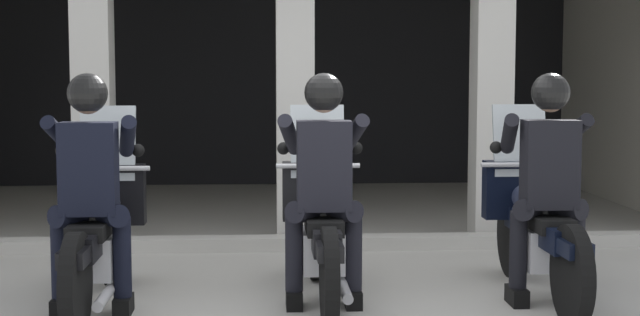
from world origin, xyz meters
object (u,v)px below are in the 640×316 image
object	(u,v)px
motorcycle_right	(535,225)
police_officer_right	(548,168)
motorcycle_center	(321,227)
police_officer_center	(324,170)
police_officer_left	(90,173)
motorcycle_left	(99,232)

from	to	relation	value
motorcycle_right	police_officer_right	bearing A→B (deg)	-105.40
motorcycle_center	police_officer_center	bearing A→B (deg)	-103.14
police_officer_left	police_officer_center	bearing A→B (deg)	-6.75
motorcycle_left	police_officer_center	distance (m)	1.60
police_officer_left	motorcycle_center	xyz separation A→B (m)	(1.53, 0.38, -0.44)
motorcycle_left	police_officer_left	world-z (taller)	police_officer_left
police_officer_left	police_officer_right	bearing A→B (deg)	-8.75
police_officer_left	police_officer_center	xyz separation A→B (m)	(1.53, 0.10, 0.00)
motorcycle_right	police_officer_right	world-z (taller)	police_officer_right
motorcycle_center	police_officer_center	world-z (taller)	police_officer_center
police_officer_left	motorcycle_center	size ratio (longest dim) A/B	0.78
motorcycle_left	motorcycle_center	xyz separation A→B (m)	(1.53, 0.10, 0.00)
police_officer_left	motorcycle_right	world-z (taller)	police_officer_left
police_officer_left	motorcycle_left	bearing A→B (deg)	79.20
motorcycle_left	motorcycle_right	world-z (taller)	same
motorcycle_left	motorcycle_right	bearing A→B (deg)	-8.75
police_officer_center	police_officer_right	xyz separation A→B (m)	(1.53, -0.01, 0.00)
police_officer_left	motorcycle_center	world-z (taller)	police_officer_left
motorcycle_right	motorcycle_center	bearing A→B (deg)	164.64
motorcycle_left	police_officer_center	bearing A→B (deg)	-17.34
police_officer_left	police_officer_right	xyz separation A→B (m)	(3.06, 0.10, 0.00)
motorcycle_left	motorcycle_center	distance (m)	1.53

